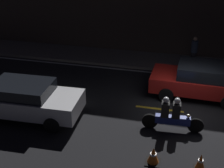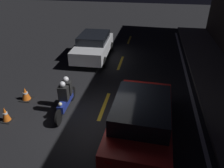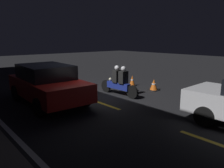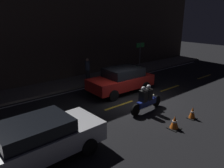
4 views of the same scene
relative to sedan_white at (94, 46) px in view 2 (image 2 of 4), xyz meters
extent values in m
plane|color=black|center=(6.05, 1.75, -0.77)|extent=(56.00, 56.00, 0.00)
cube|color=gold|center=(-3.95, 1.75, -0.76)|extent=(2.00, 0.14, 0.01)
cube|color=gold|center=(0.55, 1.75, -0.76)|extent=(2.00, 0.14, 0.01)
cube|color=gold|center=(5.05, 1.75, -0.76)|extent=(2.00, 0.14, 0.01)
cube|color=silver|center=(6.05, 5.38, -0.76)|extent=(25.20, 0.14, 0.01)
cube|color=silver|center=(0.05, 0.00, -0.12)|extent=(4.22, 1.92, 0.69)
cube|color=black|center=(-0.16, -0.01, 0.45)|extent=(2.34, 1.68, 0.44)
cube|color=red|center=(-2.02, 0.51, 0.06)|extent=(0.07, 0.20, 0.10)
cube|color=red|center=(-1.98, -0.65, 0.06)|extent=(0.07, 0.20, 0.10)
cylinder|color=black|center=(1.31, 0.92, -0.46)|extent=(0.61, 0.20, 0.60)
cylinder|color=black|center=(1.37, -0.83, -0.46)|extent=(0.61, 0.20, 0.60)
cylinder|color=black|center=(-1.27, 0.83, -0.46)|extent=(0.61, 0.20, 0.60)
cylinder|color=black|center=(-1.21, -0.91, -0.46)|extent=(0.61, 0.20, 0.60)
cube|color=red|center=(6.55, 3.32, -0.11)|extent=(4.19, 1.99, 0.67)
cube|color=black|center=(6.75, 3.32, 0.49)|extent=(2.32, 1.74, 0.54)
cube|color=red|center=(8.56, 2.65, 0.06)|extent=(0.07, 0.20, 0.10)
cylinder|color=black|center=(5.24, 2.46, -0.45)|extent=(0.65, 0.20, 0.64)
cylinder|color=black|center=(5.30, 4.27, -0.45)|extent=(0.65, 0.20, 0.64)
cylinder|color=black|center=(7.80, 2.37, -0.45)|extent=(0.65, 0.20, 0.64)
cylinder|color=black|center=(7.86, 4.19, -0.45)|extent=(0.65, 0.20, 0.64)
cylinder|color=black|center=(6.48, 0.40, -0.47)|extent=(0.59, 0.11, 0.59)
cylinder|color=black|center=(4.81, 0.32, -0.47)|extent=(0.59, 0.13, 0.59)
cube|color=navy|center=(5.65, 0.36, -0.32)|extent=(1.29, 0.31, 0.30)
sphere|color=#F2EABF|center=(6.19, 0.39, -0.09)|extent=(0.14, 0.14, 0.14)
cube|color=black|center=(5.75, 0.36, 0.10)|extent=(0.30, 0.37, 0.55)
sphere|color=silver|center=(5.75, 0.36, 0.49)|extent=(0.22, 0.22, 0.22)
cube|color=black|center=(5.35, 0.34, 0.10)|extent=(0.30, 0.37, 0.55)
sphere|color=silver|center=(5.35, 0.34, 0.49)|extent=(0.22, 0.22, 0.22)
cube|color=black|center=(5.19, -1.63, -0.75)|extent=(0.49, 0.49, 0.03)
cone|color=orange|center=(5.19, -1.63, -0.47)|extent=(0.38, 0.38, 0.54)
cylinder|color=white|center=(5.19, -1.63, -0.44)|extent=(0.21, 0.21, 0.06)
cube|color=black|center=(6.64, -1.59, -0.75)|extent=(0.39, 0.39, 0.03)
cone|color=orange|center=(6.64, -1.59, -0.46)|extent=(0.30, 0.30, 0.56)
cylinder|color=white|center=(6.64, -1.59, -0.43)|extent=(0.16, 0.16, 0.07)
camera|label=1|loc=(5.78, -9.56, 5.96)|focal=50.00mm
camera|label=2|loc=(12.26, 3.42, 4.35)|focal=35.00mm
camera|label=3|loc=(-1.49, 6.96, 1.77)|focal=35.00mm
camera|label=4|loc=(-2.19, -6.35, 3.86)|focal=35.00mm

